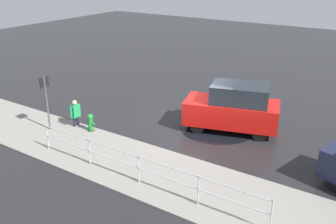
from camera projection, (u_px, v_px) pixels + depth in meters
ground_plane at (194, 126)px, 16.54m from camera, size 60.00×60.00×0.00m
kerb_strip at (136, 166)px, 13.27m from camera, size 24.00×3.20×0.04m
moving_hatchback at (234, 108)px, 15.76m from camera, size 4.22×2.74×2.06m
fire_hydrant at (91, 123)px, 15.86m from camera, size 0.42×0.31×0.80m
pedestrian at (75, 112)px, 16.25m from camera, size 0.25×0.57×1.22m
metal_railing at (139, 164)px, 11.97m from camera, size 8.78×0.04×1.05m
sign_post at (46, 95)px, 15.56m from camera, size 0.07×0.44×2.40m
puddle_patch at (217, 128)px, 16.32m from camera, size 3.31×3.31×0.01m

